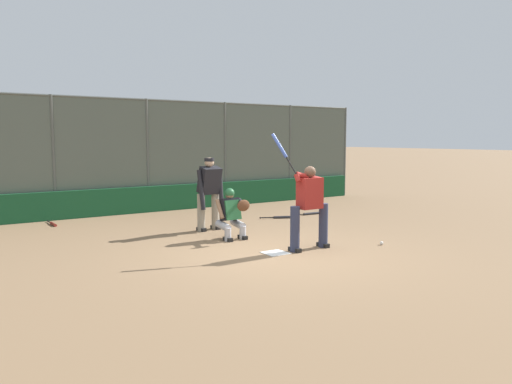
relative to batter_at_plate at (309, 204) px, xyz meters
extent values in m
plane|color=#846647|center=(0.73, -0.08, -0.88)|extent=(160.00, 160.00, 0.00)
cube|color=white|center=(0.73, -0.08, -0.88)|extent=(0.43, 0.43, 0.01)
cylinder|color=#515651|center=(-7.02, -6.47, 0.75)|extent=(0.08, 0.08, 3.27)
cylinder|color=#515651|center=(-4.44, -6.47, 0.75)|extent=(0.08, 0.08, 3.27)
cylinder|color=#515651|center=(-1.85, -6.47, 0.75)|extent=(0.08, 0.08, 3.27)
cylinder|color=#515651|center=(0.73, -6.47, 0.75)|extent=(0.08, 0.08, 3.27)
cylinder|color=#515651|center=(3.31, -6.47, 0.75)|extent=(0.08, 0.08, 3.27)
cube|color=#515B51|center=(0.73, -6.47, 0.75)|extent=(15.51, 0.01, 3.27)
cylinder|color=#515651|center=(0.73, -6.47, 2.36)|extent=(15.51, 0.06, 0.06)
cube|color=#19512D|center=(0.73, -6.37, -0.51)|extent=(15.20, 0.18, 0.75)
cube|color=slate|center=(0.30, -8.77, -0.82)|extent=(10.85, 2.50, 0.12)
cube|color=slate|center=(0.30, -7.94, -0.66)|extent=(10.85, 0.55, 0.44)
cube|color=#B7BABC|center=(0.30, -7.94, -0.40)|extent=(10.85, 0.24, 0.08)
cube|color=slate|center=(0.30, -8.49, -0.50)|extent=(10.85, 0.55, 0.76)
cube|color=#B7BABC|center=(0.30, -8.49, -0.08)|extent=(10.85, 0.24, 0.08)
cube|color=slate|center=(0.30, -9.04, -0.34)|extent=(10.85, 0.55, 1.08)
cube|color=#B7BABC|center=(0.30, -9.04, 0.24)|extent=(10.85, 0.24, 0.08)
cube|color=slate|center=(0.30, -9.59, -0.18)|extent=(10.85, 0.55, 1.40)
cube|color=#B7BABC|center=(0.30, -9.59, 0.56)|extent=(10.85, 0.24, 0.08)
cylinder|color=#2D334C|center=(-0.37, -0.01, -0.45)|extent=(0.18, 0.18, 0.87)
cube|color=black|center=(-0.37, -0.01, -0.84)|extent=(0.12, 0.28, 0.08)
cylinder|color=#2D334C|center=(0.35, 0.02, -0.45)|extent=(0.18, 0.18, 0.87)
cube|color=black|center=(0.35, 0.02, -0.84)|extent=(0.12, 0.28, 0.08)
cube|color=maroon|center=(-0.01, 0.01, 0.21)|extent=(0.48, 0.29, 0.60)
sphere|color=brown|center=(-0.01, 0.01, 0.62)|extent=(0.22, 0.22, 0.22)
cylinder|color=maroon|center=(-0.01, -0.02, 0.52)|extent=(0.61, 0.13, 0.23)
cylinder|color=maroon|center=(0.28, -0.01, 0.52)|extent=(0.13, 0.16, 0.16)
sphere|color=black|center=(0.29, -0.03, 0.58)|extent=(0.04, 0.04, 0.04)
cylinder|color=black|center=(0.34, -0.12, 0.74)|extent=(0.15, 0.20, 0.33)
cylinder|color=#334789|center=(0.48, -0.31, 1.12)|extent=(0.25, 0.31, 0.47)
cylinder|color=#B7B7BC|center=(0.55, -1.54, -0.74)|extent=(0.14, 0.14, 0.28)
cylinder|color=#B7B7BC|center=(0.55, -1.72, -0.58)|extent=(0.18, 0.43, 0.22)
cube|color=black|center=(0.55, -1.54, -0.84)|extent=(0.11, 0.26, 0.08)
cylinder|color=#B7B7BC|center=(0.92, -1.53, -0.74)|extent=(0.14, 0.14, 0.28)
cylinder|color=#B7B7BC|center=(0.93, -1.71, -0.58)|extent=(0.18, 0.43, 0.22)
cube|color=black|center=(0.92, -1.53, -0.84)|extent=(0.11, 0.26, 0.08)
cube|color=black|center=(0.74, -1.75, -0.25)|extent=(0.41, 0.34, 0.50)
cube|color=#235B33|center=(0.74, -1.62, -0.25)|extent=(0.37, 0.14, 0.42)
sphere|color=#936B4C|center=(0.74, -1.75, 0.07)|extent=(0.19, 0.19, 0.19)
sphere|color=#235B33|center=(0.74, -1.75, 0.10)|extent=(0.21, 0.21, 0.21)
cylinder|color=black|center=(0.58, -1.54, -0.09)|extent=(0.25, 0.49, 0.15)
ellipsoid|color=#56331E|center=(0.67, -1.31, -0.13)|extent=(0.30, 0.11, 0.24)
cylinder|color=#936B4C|center=(0.98, -1.75, -0.23)|extent=(0.09, 0.28, 0.40)
cylinder|color=gray|center=(0.47, -2.89, -0.45)|extent=(0.18, 0.18, 0.87)
cube|color=black|center=(0.47, -2.89, -0.84)|extent=(0.14, 0.29, 0.08)
cylinder|color=gray|center=(0.86, -2.85, -0.45)|extent=(0.18, 0.18, 0.87)
cube|color=black|center=(0.86, -2.85, -0.84)|extent=(0.14, 0.29, 0.08)
cube|color=black|center=(0.66, -2.81, 0.29)|extent=(0.51, 0.46, 0.66)
sphere|color=tan|center=(0.66, -2.81, 0.71)|extent=(0.22, 0.22, 0.22)
cylinder|color=black|center=(0.66, -2.81, 0.77)|extent=(0.23, 0.23, 0.08)
cylinder|color=black|center=(0.38, -2.78, 0.09)|extent=(0.13, 0.24, 0.92)
cylinder|color=black|center=(0.92, -2.72, 0.09)|extent=(0.17, 0.25, 0.92)
sphere|color=black|center=(-1.24, -3.54, -0.85)|extent=(0.04, 0.04, 0.04)
cylinder|color=black|center=(-1.41, -3.46, -0.85)|extent=(0.34, 0.17, 0.03)
cylinder|color=#28282D|center=(-1.80, -3.29, -0.85)|extent=(0.48, 0.27, 0.07)
sphere|color=black|center=(3.60, -6.09, -0.85)|extent=(0.04, 0.04, 0.04)
cylinder|color=black|center=(3.59, -5.92, -0.85)|extent=(0.04, 0.34, 0.03)
cylinder|color=maroon|center=(3.58, -5.52, -0.85)|extent=(0.08, 0.47, 0.07)
sphere|color=black|center=(-2.23, -3.42, -0.85)|extent=(0.04, 0.04, 0.04)
cylinder|color=black|center=(-2.42, -3.40, -0.85)|extent=(0.37, 0.05, 0.03)
cylinder|color=#28282D|center=(-2.86, -3.37, -0.85)|extent=(0.52, 0.10, 0.07)
sphere|color=white|center=(-1.49, 0.50, -0.85)|extent=(0.07, 0.07, 0.07)
camera|label=1|loc=(6.06, 7.36, 1.27)|focal=35.00mm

